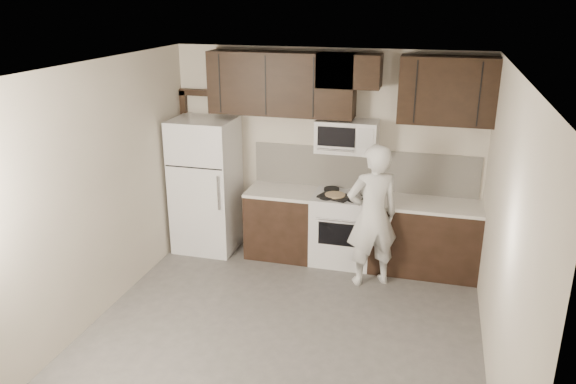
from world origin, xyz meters
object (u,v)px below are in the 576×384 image
at_px(microwave, 347,136).
at_px(refrigerator, 206,185).
at_px(person, 372,216).
at_px(stove, 342,228).

relative_size(microwave, refrigerator, 0.42).
bearing_deg(refrigerator, microwave, 5.15).
xyz_separation_m(refrigerator, person, (2.28, -0.45, -0.03)).
distance_m(stove, refrigerator, 1.90).
bearing_deg(stove, microwave, 90.10).
distance_m(stove, person, 0.77).
xyz_separation_m(microwave, refrigerator, (-1.85, -0.17, -0.75)).
height_order(stove, microwave, microwave).
height_order(stove, refrigerator, refrigerator).
relative_size(stove, microwave, 1.24).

